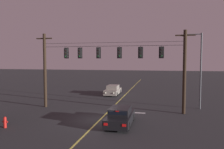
{
  "coord_description": "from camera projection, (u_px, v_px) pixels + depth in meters",
  "views": [
    {
      "loc": [
        4.94,
        -17.72,
        5.06
      ],
      "look_at": [
        0.0,
        4.73,
        3.54
      ],
      "focal_mm": 35.31,
      "sensor_mm": 36.0,
      "label": 1
    }
  ],
  "objects": [
    {
      "name": "traffic_light_far_right",
      "position": [
        161.0,
        52.0,
        20.82
      ],
      "size": [
        0.48,
        0.41,
        1.22
      ],
      "color": "black"
    },
    {
      "name": "ground_plane",
      "position": [
        100.0,
        120.0,
        18.66
      ],
      "size": [
        180.0,
        180.0,
        0.0
      ],
      "primitive_type": "plane",
      "color": "#28282B"
    },
    {
      "name": "traffic_light_rightmost",
      "position": [
        140.0,
        52.0,
        21.24
      ],
      "size": [
        0.48,
        0.41,
        1.22
      ],
      "color": "black"
    },
    {
      "name": "traffic_light_centre",
      "position": [
        98.0,
        53.0,
        22.15
      ],
      "size": [
        0.48,
        0.41,
        1.22
      ],
      "color": "black"
    },
    {
      "name": "car_oncoming_lead",
      "position": [
        113.0,
        90.0,
        32.08
      ],
      "size": [
        1.8,
        4.42,
        1.39
      ],
      "color": "gray",
      "rests_on": "ground"
    },
    {
      "name": "car_waiting_near_lane",
      "position": [
        120.0,
        116.0,
        17.2
      ],
      "size": [
        1.8,
        4.33,
        1.39
      ],
      "color": "black",
      "rests_on": "ground"
    },
    {
      "name": "signal_span_assembly",
      "position": [
        110.0,
        70.0,
        22.02
      ],
      "size": [
        16.09,
        0.32,
        7.84
      ],
      "color": "#2D2116",
      "rests_on": "ground"
    },
    {
      "name": "lane_centre_stripe",
      "position": [
        120.0,
        100.0,
        28.14
      ],
      "size": [
        0.14,
        60.0,
        0.01
      ],
      "primitive_type": "cube",
      "color": "#D1C64C",
      "rests_on": "ground"
    },
    {
      "name": "fire_hydrant",
      "position": [
        5.0,
        122.0,
        16.42
      ],
      "size": [
        0.44,
        0.22,
        0.84
      ],
      "color": "red",
      "rests_on": "ground"
    },
    {
      "name": "street_lamp_corner",
      "position": [
        198.0,
        63.0,
        22.57
      ],
      "size": [
        2.11,
        0.3,
        7.81
      ],
      "color": "#4C4F54",
      "rests_on": "ground"
    },
    {
      "name": "traffic_light_left_inner",
      "position": [
        80.0,
        53.0,
        22.58
      ],
      "size": [
        0.48,
        0.41,
        1.22
      ],
      "color": "black"
    },
    {
      "name": "stop_bar_paint",
      "position": [
        128.0,
        112.0,
        21.3
      ],
      "size": [
        3.4,
        0.36,
        0.01
      ],
      "primitive_type": "cube",
      "color": "silver",
      "rests_on": "ground"
    },
    {
      "name": "traffic_light_right_inner",
      "position": [
        119.0,
        53.0,
        21.69
      ],
      "size": [
        0.48,
        0.41,
        1.22
      ],
      "color": "black"
    },
    {
      "name": "traffic_light_leftmost",
      "position": [
        66.0,
        53.0,
        22.9
      ],
      "size": [
        0.48,
        0.41,
        1.22
      ],
      "color": "black"
    }
  ]
}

